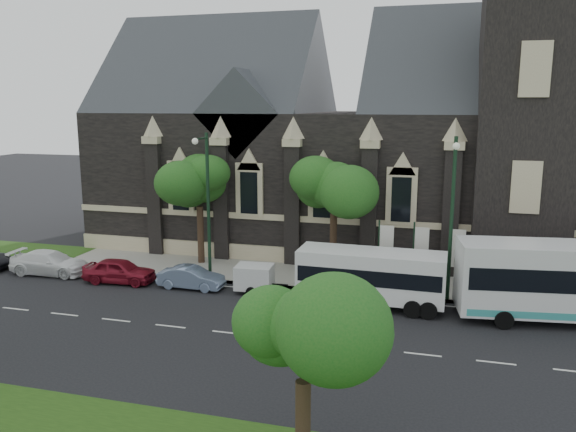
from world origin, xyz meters
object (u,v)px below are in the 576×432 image
(street_lamp_mid, at_px, (207,199))
(shuttle_bus, at_px, (371,274))
(tree_park_east, at_px, (311,327))
(box_trailer, at_px, (254,277))
(car_far_white, at_px, (50,263))
(tree_walk_left, at_px, (203,180))
(street_lamp_near, at_px, (452,211))
(banner_flag_center, at_px, (418,250))
(banner_flag_left, at_px, (384,247))
(banner_flag_right, at_px, (454,252))
(car_far_red, at_px, (119,271))
(tree_walk_right, at_px, (338,183))
(sedan, at_px, (191,278))

(street_lamp_mid, xyz_separation_m, shuttle_bus, (10.02, -1.53, -3.39))
(tree_park_east, distance_m, box_trailer, 17.12)
(shuttle_bus, xyz_separation_m, car_far_white, (-20.38, 0.34, -0.99))
(tree_walk_left, height_order, street_lamp_near, street_lamp_near)
(tree_walk_left, height_order, banner_flag_center, tree_walk_left)
(car_far_white, bearing_deg, street_lamp_mid, -86.38)
(street_lamp_mid, relative_size, banner_flag_left, 2.25)
(banner_flag_right, height_order, car_far_red, banner_flag_right)
(banner_flag_right, distance_m, car_far_red, 19.81)
(street_lamp_near, distance_m, car_far_red, 19.70)
(shuttle_bus, distance_m, box_trailer, 6.76)
(tree_walk_right, xyz_separation_m, car_far_red, (-12.35, -5.21, -5.07))
(street_lamp_mid, xyz_separation_m, sedan, (-0.49, -1.43, -4.46))
(street_lamp_near, relative_size, sedan, 2.29)
(street_lamp_mid, height_order, shuttle_bus, street_lamp_mid)
(shuttle_bus, bearing_deg, banner_flag_left, 86.62)
(tree_walk_left, height_order, banner_flag_right, tree_walk_left)
(banner_flag_center, height_order, sedan, banner_flag_center)
(box_trailer, xyz_separation_m, sedan, (-3.81, -0.25, -0.26))
(banner_flag_center, xyz_separation_m, sedan, (-12.78, -3.34, -1.73))
(banner_flag_right, bearing_deg, car_far_red, -169.80)
(street_lamp_mid, height_order, car_far_red, street_lamp_mid)
(tree_park_east, height_order, banner_flag_right, tree_park_east)
(street_lamp_near, bearing_deg, tree_walk_right, 151.94)
(shuttle_bus, bearing_deg, car_far_white, -179.87)
(banner_flag_center, xyz_separation_m, car_far_white, (-22.65, -3.10, -1.64))
(tree_walk_right, relative_size, tree_walk_left, 1.02)
(street_lamp_near, bearing_deg, banner_flag_left, 152.82)
(tree_walk_right, xyz_separation_m, banner_flag_right, (7.08, -1.71, -3.43))
(tree_walk_right, relative_size, street_lamp_near, 0.87)
(banner_flag_center, bearing_deg, banner_flag_right, 0.00)
(shuttle_bus, bearing_deg, box_trailer, 178.06)
(tree_walk_left, height_order, box_trailer, tree_walk_left)
(box_trailer, bearing_deg, banner_flag_center, 14.53)
(car_far_red, bearing_deg, banner_flag_center, -82.56)
(banner_flag_right, bearing_deg, banner_flag_center, 180.00)
(car_far_red, bearing_deg, banner_flag_right, -83.70)
(tree_park_east, height_order, banner_flag_left, tree_park_east)
(tree_walk_right, distance_m, shuttle_bus, 7.15)
(street_lamp_near, height_order, street_lamp_mid, same)
(sedan, height_order, car_far_red, car_far_red)
(tree_walk_left, distance_m, banner_flag_left, 12.66)
(shuttle_bus, bearing_deg, street_lamp_mid, 172.38)
(street_lamp_mid, distance_m, shuttle_bus, 10.69)
(banner_flag_left, distance_m, car_far_red, 15.90)
(car_far_red, bearing_deg, tree_walk_left, -36.64)
(banner_flag_left, height_order, car_far_white, banner_flag_left)
(shuttle_bus, bearing_deg, sedan, -179.46)
(banner_flag_center, relative_size, banner_flag_right, 1.00)
(tree_walk_left, xyz_separation_m, banner_flag_center, (14.08, -1.70, -3.35))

